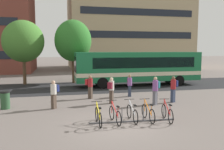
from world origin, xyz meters
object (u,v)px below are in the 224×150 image
at_px(parked_bicycle_silver_2, 132,113).
at_px(commuter_navy_pack_0, 54,92).
at_px(commuter_teal_pack_5, 156,89).
at_px(commuter_red_pack_2, 90,85).
at_px(commuter_maroon_pack_4, 130,84).
at_px(commuter_navy_pack_1, 173,87).
at_px(parked_bicycle_red_4, 167,113).
at_px(street_tree_1, 73,41).
at_px(parked_bicycle_yellow_0, 98,116).
at_px(commuter_maroon_pack_3, 111,88).
at_px(city_bus, 138,67).
at_px(parked_bicycle_red_1, 115,115).
at_px(street_tree_0, 23,41).
at_px(trash_bin, 5,100).
at_px(parked_bicycle_orange_3, 148,113).

relative_size(parked_bicycle_silver_2, commuter_navy_pack_0, 1.03).
bearing_deg(commuter_teal_pack_5, commuter_red_pack_2, -70.29).
xyz_separation_m(commuter_red_pack_2, commuter_maroon_pack_4, (2.96, 0.12, -0.02)).
bearing_deg(parked_bicycle_silver_2, commuter_navy_pack_1, -49.06).
relative_size(parked_bicycle_red_4, street_tree_1, 0.27).
relative_size(parked_bicycle_yellow_0, commuter_maroon_pack_4, 1.07).
height_order(parked_bicycle_yellow_0, commuter_red_pack_2, commuter_red_pack_2).
relative_size(commuter_maroon_pack_3, commuter_maroon_pack_4, 1.04).
relative_size(parked_bicycle_red_4, commuter_maroon_pack_3, 1.02).
distance_m(parked_bicycle_silver_2, commuter_red_pack_2, 5.96).
distance_m(commuter_navy_pack_1, commuter_maroon_pack_4, 3.36).
distance_m(city_bus, commuter_teal_pack_5, 8.18).
bearing_deg(commuter_navy_pack_1, parked_bicycle_silver_2, 15.13).
xyz_separation_m(parked_bicycle_red_1, parked_bicycle_red_4, (2.55, -0.26, 0.00)).
bearing_deg(parked_bicycle_silver_2, city_bus, -20.24).
relative_size(parked_bicycle_silver_2, commuter_red_pack_2, 1.05).
bearing_deg(commuter_teal_pack_5, street_tree_0, -84.07).
distance_m(commuter_navy_pack_0, commuter_teal_pack_5, 6.19).
bearing_deg(commuter_maroon_pack_4, commuter_navy_pack_0, -56.36).
distance_m(parked_bicycle_silver_2, trash_bin, 7.62).
xyz_separation_m(parked_bicycle_yellow_0, commuter_maroon_pack_3, (1.55, 4.10, 0.59)).
relative_size(parked_bicycle_yellow_0, parked_bicycle_red_1, 1.00).
bearing_deg(parked_bicycle_silver_2, commuter_maroon_pack_3, 1.95).
distance_m(parked_bicycle_red_1, parked_bicycle_red_4, 2.56).
relative_size(parked_bicycle_red_4, commuter_teal_pack_5, 0.97).
height_order(parked_bicycle_red_4, commuter_navy_pack_1, commuter_navy_pack_1).
xyz_separation_m(parked_bicycle_orange_3, commuter_red_pack_2, (-2.04, 5.88, 0.57)).
bearing_deg(commuter_navy_pack_1, commuter_teal_pack_5, -10.16).
relative_size(commuter_navy_pack_1, commuter_maroon_pack_4, 1.07).
relative_size(parked_bicycle_red_1, commuter_red_pack_2, 1.05).
height_order(street_tree_0, street_tree_1, street_tree_1).
bearing_deg(commuter_navy_pack_0, trash_bin, -60.08).
relative_size(commuter_navy_pack_1, commuter_teal_pack_5, 0.97).
distance_m(parked_bicycle_red_4, commuter_navy_pack_1, 4.38).
bearing_deg(parked_bicycle_orange_3, parked_bicycle_red_4, -104.25).
relative_size(parked_bicycle_red_1, commuter_teal_pack_5, 0.97).
bearing_deg(street_tree_1, parked_bicycle_red_1, -86.22).
height_order(commuter_red_pack_2, commuter_maroon_pack_3, commuter_maroon_pack_3).
xyz_separation_m(city_bus, street_tree_1, (-5.88, 3.16, 2.56)).
height_order(parked_bicycle_yellow_0, commuter_teal_pack_5, commuter_teal_pack_5).
bearing_deg(parked_bicycle_orange_3, commuter_navy_pack_0, 52.21).
bearing_deg(commuter_teal_pack_5, trash_bin, -39.88).
distance_m(commuter_red_pack_2, street_tree_0, 10.40).
bearing_deg(street_tree_1, street_tree_0, -179.30).
distance_m(commuter_maroon_pack_4, commuter_teal_pack_5, 3.03).
relative_size(parked_bicycle_silver_2, commuter_navy_pack_1, 1.00).
bearing_deg(parked_bicycle_orange_3, street_tree_1, 10.38).
relative_size(city_bus, commuter_red_pack_2, 7.31).
relative_size(parked_bicycle_orange_3, commuter_maroon_pack_4, 1.07).
bearing_deg(city_bus, commuter_navy_pack_0, 44.20).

